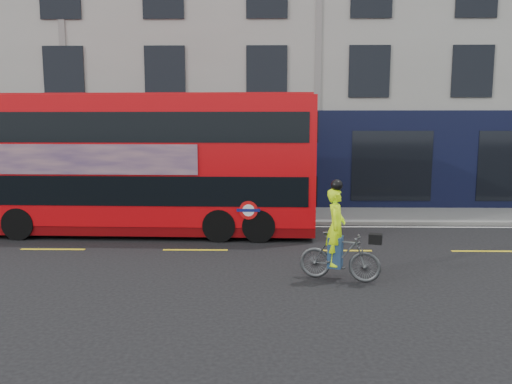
{
  "coord_description": "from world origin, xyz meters",
  "views": [
    {
      "loc": [
        -2.07,
        -11.99,
        3.52
      ],
      "look_at": [
        -2.32,
        2.23,
        1.54
      ],
      "focal_mm": 35.0,
      "sensor_mm": 36.0,
      "label": 1
    }
  ],
  "objects": [
    {
      "name": "ground",
      "position": [
        0.0,
        0.0,
        0.0
      ],
      "size": [
        120.0,
        120.0,
        0.0
      ],
      "primitive_type": "plane",
      "color": "black",
      "rests_on": "ground"
    },
    {
      "name": "pavement",
      "position": [
        0.0,
        6.5,
        0.06
      ],
      "size": [
        60.0,
        3.0,
        0.12
      ],
      "primitive_type": "cube",
      "color": "slate",
      "rests_on": "ground"
    },
    {
      "name": "cyclist",
      "position": [
        -0.41,
        -1.1,
        0.76
      ],
      "size": [
        1.9,
        1.05,
        2.28
      ],
      "rotation": [
        0.0,
        0.0,
        -0.31
      ],
      "color": "#444749",
      "rests_on": "ground"
    },
    {
      "name": "bus",
      "position": [
        -5.9,
        3.69,
        2.24
      ],
      "size": [
        10.93,
        2.78,
        4.38
      ],
      "rotation": [
        0.0,
        0.0,
        -0.03
      ],
      "color": "red",
      "rests_on": "ground"
    },
    {
      "name": "kerb",
      "position": [
        0.0,
        5.0,
        0.07
      ],
      "size": [
        60.0,
        0.12,
        0.13
      ],
      "primitive_type": "cube",
      "color": "slate",
      "rests_on": "ground"
    },
    {
      "name": "road_edge_line",
      "position": [
        0.0,
        4.7,
        0.0
      ],
      "size": [
        58.0,
        0.1,
        0.01
      ],
      "primitive_type": "cube",
      "color": "silver",
      "rests_on": "ground"
    },
    {
      "name": "building_terrace",
      "position": [
        0.0,
        12.94,
        7.49
      ],
      "size": [
        50.0,
        10.07,
        15.0
      ],
      "color": "#A5A39C",
      "rests_on": "ground"
    },
    {
      "name": "lane_dashes",
      "position": [
        0.0,
        1.5,
        0.0
      ],
      "size": [
        58.0,
        0.12,
        0.01
      ],
      "primitive_type": null,
      "color": "gold",
      "rests_on": "ground"
    }
  ]
}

